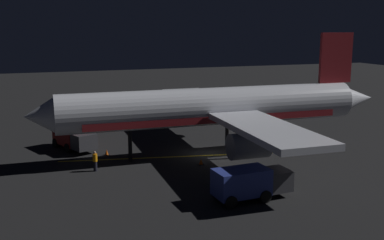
% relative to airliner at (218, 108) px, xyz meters
% --- Properties ---
extents(ground_plane, '(180.00, 180.00, 0.20)m').
position_rel_airliner_xyz_m(ground_plane, '(0.01, 0.59, -4.58)').
color(ground_plane, black).
extents(apron_guide_stripe, '(4.09, 20.25, 0.01)m').
position_rel_airliner_xyz_m(apron_guide_stripe, '(0.45, 4.59, -4.47)').
color(apron_guide_stripe, gold).
rests_on(apron_guide_stripe, ground_plane).
extents(airliner, '(30.40, 34.86, 11.46)m').
position_rel_airliner_xyz_m(airliner, '(0.00, 0.00, 0.00)').
color(airliner, silver).
rests_on(airliner, ground_plane).
extents(baggage_truck, '(5.95, 4.05, 2.36)m').
position_rel_airliner_xyz_m(baggage_truck, '(6.38, 12.89, -3.27)').
color(baggage_truck, maroon).
rests_on(baggage_truck, ground_plane).
extents(catering_truck, '(2.55, 5.80, 2.31)m').
position_rel_airliner_xyz_m(catering_truck, '(-11.92, 2.53, -3.28)').
color(catering_truck, navy).
rests_on(catering_truck, ground_plane).
extents(ground_crew_worker, '(0.40, 0.40, 1.74)m').
position_rel_airliner_xyz_m(ground_crew_worker, '(-1.58, 11.87, -3.59)').
color(ground_crew_worker, black).
rests_on(ground_crew_worker, ground_plane).
extents(traffic_cone_near_left, '(0.50, 0.50, 0.55)m').
position_rel_airliner_xyz_m(traffic_cone_near_left, '(-2.81, 2.74, -4.23)').
color(traffic_cone_near_left, '#EA590F').
rests_on(traffic_cone_near_left, ground_plane).
extents(traffic_cone_near_right, '(0.50, 0.50, 0.55)m').
position_rel_airliner_xyz_m(traffic_cone_near_right, '(3.10, 10.14, -4.23)').
color(traffic_cone_near_right, '#EA590F').
rests_on(traffic_cone_near_right, ground_plane).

